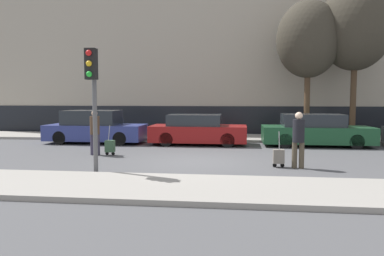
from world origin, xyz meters
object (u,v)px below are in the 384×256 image
(pedestrian_left, at_px, (95,130))
(trolley_left, at_px, (110,146))
(parked_car_0, at_px, (95,128))
(parked_car_1, at_px, (198,130))
(bare_tree_near_crossing, at_px, (355,27))
(pedestrian_right, at_px, (298,137))
(trolley_right, at_px, (279,156))
(traffic_light, at_px, (93,85))
(parked_car_2, at_px, (315,131))
(bare_tree_down_street, at_px, (308,40))

(pedestrian_left, bearing_deg, trolley_left, 179.93)
(parked_car_0, height_order, parked_car_1, parked_car_0)
(parked_car_1, relative_size, bare_tree_near_crossing, 0.57)
(pedestrian_right, height_order, trolley_right, pedestrian_right)
(pedestrian_right, xyz_separation_m, bare_tree_near_crossing, (3.74, 7.73, 4.46))
(parked_car_1, xyz_separation_m, trolley_left, (-2.78, -3.48, -0.30))
(parked_car_1, bearing_deg, bare_tree_near_crossing, 19.04)
(pedestrian_left, relative_size, pedestrian_right, 0.98)
(pedestrian_left, height_order, traffic_light, traffic_light)
(pedestrian_right, bearing_deg, trolley_right, -179.93)
(parked_car_0, bearing_deg, parked_car_2, 0.57)
(pedestrian_left, height_order, bare_tree_down_street, bare_tree_down_street)
(pedestrian_right, xyz_separation_m, bare_tree_down_street, (1.57, 7.68, 3.92))
(traffic_light, height_order, bare_tree_near_crossing, bare_tree_near_crossing)
(trolley_right, bearing_deg, parked_car_2, 68.39)
(bare_tree_down_street, bearing_deg, parked_car_0, -166.09)
(bare_tree_near_crossing, relative_size, bare_tree_down_street, 1.11)
(parked_car_1, relative_size, trolley_left, 3.89)
(bare_tree_down_street, bearing_deg, bare_tree_near_crossing, 1.43)
(parked_car_1, distance_m, traffic_light, 7.40)
(parked_car_2, bearing_deg, traffic_light, -135.19)
(parked_car_0, height_order, pedestrian_right, pedestrian_right)
(parked_car_2, bearing_deg, bare_tree_near_crossing, 47.32)
(bare_tree_down_street, bearing_deg, pedestrian_right, -101.58)
(parked_car_0, xyz_separation_m, trolley_left, (1.93, -3.50, -0.36))
(pedestrian_left, xyz_separation_m, bare_tree_down_street, (8.42, 5.94, 3.94))
(trolley_right, distance_m, bare_tree_near_crossing, 10.12)
(bare_tree_down_street, bearing_deg, pedestrian_left, -144.81)
(parked_car_1, xyz_separation_m, pedestrian_right, (3.51, -5.23, 0.30))
(pedestrian_left, xyz_separation_m, trolley_left, (0.55, 0.01, -0.58))
(parked_car_1, height_order, pedestrian_left, pedestrian_left)
(trolley_right, relative_size, traffic_light, 0.32)
(bare_tree_near_crossing, bearing_deg, trolley_right, -119.25)
(traffic_light, bearing_deg, pedestrian_right, 16.84)
(bare_tree_near_crossing, bearing_deg, parked_car_2, -132.68)
(pedestrian_right, relative_size, traffic_light, 0.49)
(parked_car_2, bearing_deg, parked_car_1, -178.65)
(parked_car_2, distance_m, trolley_left, 8.63)
(trolley_left, height_order, traffic_light, traffic_light)
(parked_car_2, xyz_separation_m, traffic_light, (-7.07, -7.02, 1.74))
(parked_car_0, distance_m, pedestrian_right, 9.76)
(parked_car_1, xyz_separation_m, pedestrian_left, (-3.33, -3.49, 0.28))
(traffic_light, distance_m, bare_tree_near_crossing, 13.54)
(traffic_light, height_order, bare_tree_down_street, bare_tree_down_street)
(parked_car_1, xyz_separation_m, trolley_right, (2.97, -5.14, -0.31))
(parked_car_0, distance_m, bare_tree_near_crossing, 13.09)
(trolley_left, bearing_deg, parked_car_0, 118.83)
(pedestrian_left, bearing_deg, pedestrian_right, 164.87)
(trolley_left, bearing_deg, pedestrian_right, -15.51)
(parked_car_2, xyz_separation_m, pedestrian_left, (-8.39, -3.61, 0.27))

